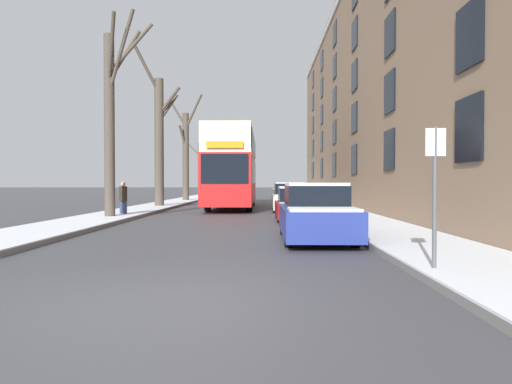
{
  "coord_description": "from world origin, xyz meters",
  "views": [
    {
      "loc": [
        1.44,
        -5.64,
        1.51
      ],
      "look_at": [
        1.09,
        16.37,
        1.09
      ],
      "focal_mm": 32.0,
      "sensor_mm": 36.0,
      "label": 1
    }
  ],
  "objects": [
    {
      "name": "bare_tree_left_1",
      "position": [
        -4.88,
        21.97,
        4.26
      ],
      "size": [
        2.7,
        1.84,
        9.74
      ],
      "color": "#4C4238",
      "rests_on": "ground"
    },
    {
      "name": "bare_tree_left_2",
      "position": [
        -4.84,
        31.22,
        3.93
      ],
      "size": [
        2.8,
        1.4,
        8.56
      ],
      "color": "#4C4238",
      "rests_on": "ground"
    },
    {
      "name": "ground_plane",
      "position": [
        0.0,
        0.0,
        0.0
      ],
      "size": [
        320.0,
        320.0,
        0.0
      ],
      "primitive_type": "plane",
      "color": "#424247"
    },
    {
      "name": "pedestrian_left_sidewalk",
      "position": [
        -4.78,
        14.48,
        0.87
      ],
      "size": [
        0.34,
        0.34,
        1.58
      ],
      "rotation": [
        0.0,
        0.0,
        3.62
      ],
      "color": "navy",
      "rests_on": "ground"
    },
    {
      "name": "oncoming_van",
      "position": [
        -2.28,
        38.73,
        1.32
      ],
      "size": [
        2.0,
        5.21,
        2.46
      ],
      "color": "#9EA3AD",
      "rests_on": "ground"
    },
    {
      "name": "parked_car_0",
      "position": [
        2.83,
        6.47,
        0.7
      ],
      "size": [
        1.79,
        4.37,
        1.52
      ],
      "color": "navy",
      "rests_on": "ground"
    },
    {
      "name": "sidewalk_left",
      "position": [
        -5.14,
        53.0,
        0.08
      ],
      "size": [
        2.53,
        130.0,
        0.16
      ],
      "color": "slate",
      "rests_on": "ground"
    },
    {
      "name": "parked_car_1",
      "position": [
        2.83,
        13.09,
        0.64
      ],
      "size": [
        1.73,
        4.54,
        1.38
      ],
      "color": "maroon",
      "rests_on": "ground"
    },
    {
      "name": "double_decker_bus",
      "position": [
        -0.42,
        22.22,
        2.58
      ],
      "size": [
        2.61,
        11.75,
        4.56
      ],
      "color": "red",
      "rests_on": "ground"
    },
    {
      "name": "bare_tree_left_0",
      "position": [
        -4.8,
        13.03,
        4.31
      ],
      "size": [
        1.86,
        2.54,
        8.36
      ],
      "color": "#4C4238",
      "rests_on": "ground"
    },
    {
      "name": "street_sign_post",
      "position": [
        4.18,
        1.65,
        1.39
      ],
      "size": [
        0.32,
        0.07,
        2.42
      ],
      "color": "#4C4F54",
      "rests_on": "ground"
    },
    {
      "name": "terrace_facade_right",
      "position": [
        10.9,
        22.58,
        7.03
      ],
      "size": [
        9.1,
        46.9,
        14.05
      ],
      "color": "#8C7056",
      "rests_on": "ground"
    },
    {
      "name": "sidewalk_right",
      "position": [
        5.14,
        53.0,
        0.08
      ],
      "size": [
        2.53,
        130.0,
        0.16
      ],
      "color": "slate",
      "rests_on": "ground"
    },
    {
      "name": "parked_car_2",
      "position": [
        2.83,
        18.97,
        0.71
      ],
      "size": [
        1.78,
        4.37,
        1.55
      ],
      "color": "silver",
      "rests_on": "ground"
    },
    {
      "name": "bare_tree_left_3",
      "position": [
        -4.91,
        40.19,
        3.3
      ],
      "size": [
        3.19,
        3.54,
        7.49
      ],
      "color": "#4C4238",
      "rests_on": "ground"
    }
  ]
}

